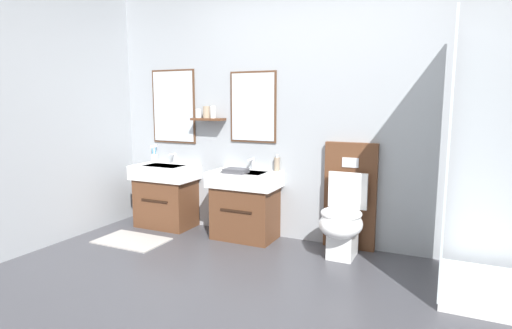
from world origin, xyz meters
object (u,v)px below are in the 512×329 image
object	(u,v)px
toothbrush_cup	(154,157)
vanity_sink_right	(245,203)
toilet	(345,213)
soap_dispenser	(277,164)
shower_tray	(484,236)
folded_hand_towel	(236,171)
vanity_sink_left	(166,194)

from	to	relation	value
toothbrush_cup	vanity_sink_right	bearing A→B (deg)	-6.69
toilet	soap_dispenser	xyz separation A→B (m)	(-0.74, 0.17, 0.38)
vanity_sink_right	shower_tray	xyz separation A→B (m)	(2.09, -0.36, 0.06)
soap_dispenser	folded_hand_towel	size ratio (longest dim) A/B	0.78
vanity_sink_left	toothbrush_cup	xyz separation A→B (m)	(-0.26, 0.15, 0.38)
toilet	shower_tray	bearing A→B (deg)	-17.66
vanity_sink_left	soap_dispenser	size ratio (longest dim) A/B	3.99
vanity_sink_right	toothbrush_cup	size ratio (longest dim) A/B	3.32
vanity_sink_right	toothbrush_cup	world-z (taller)	toothbrush_cup
soap_dispenser	folded_hand_towel	xyz separation A→B (m)	(-0.31, -0.28, -0.05)
vanity_sink_left	vanity_sink_right	bearing A→B (deg)	0.00
toilet	toothbrush_cup	bearing A→B (deg)	175.91
vanity_sink_left	vanity_sink_right	distance (m)	0.97
toilet	toothbrush_cup	size ratio (longest dim) A/B	4.84
soap_dispenser	shower_tray	world-z (taller)	shower_tray
toilet	soap_dispenser	distance (m)	0.85
soap_dispenser	shower_tray	distance (m)	1.92
vanity_sink_right	folded_hand_towel	bearing A→B (deg)	-107.88
vanity_sink_left	toilet	size ratio (longest dim) A/B	0.69
toothbrush_cup	folded_hand_towel	xyz separation A→B (m)	(1.20, -0.27, -0.03)
toothbrush_cup	soap_dispenser	bearing A→B (deg)	0.37
vanity_sink_left	folded_hand_towel	distance (m)	1.00
vanity_sink_left	toilet	bearing A→B (deg)	-0.45
vanity_sink_right	folded_hand_towel	xyz separation A→B (m)	(-0.04, -0.12, 0.34)
vanity_sink_right	shower_tray	size ratio (longest dim) A/B	0.35
soap_dispenser	toilet	bearing A→B (deg)	-13.04
soap_dispenser	folded_hand_towel	distance (m)	0.42
toothbrush_cup	shower_tray	world-z (taller)	shower_tray
shower_tray	folded_hand_towel	bearing A→B (deg)	173.71
vanity_sink_left	folded_hand_towel	bearing A→B (deg)	-7.55
vanity_sink_right	soap_dispenser	size ratio (longest dim) A/B	3.99
vanity_sink_left	shower_tray	size ratio (longest dim) A/B	0.35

